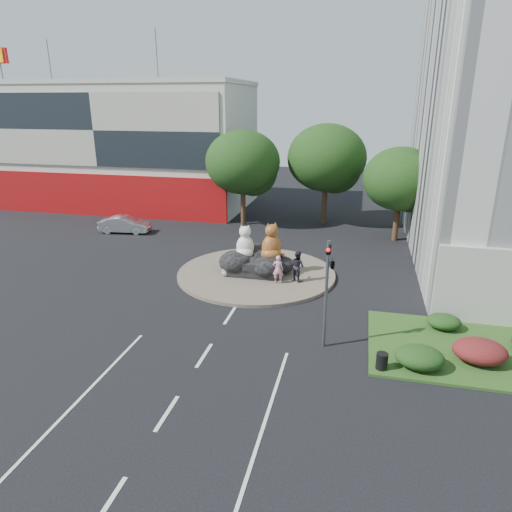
{
  "coord_description": "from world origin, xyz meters",
  "views": [
    {
      "loc": [
        6.19,
        -16.47,
        10.57
      ],
      "look_at": [
        0.47,
        7.92,
        2.0
      ],
      "focal_mm": 32.0,
      "sensor_mm": 36.0,
      "label": 1
    }
  ],
  "objects": [
    {
      "name": "hedge_red",
      "position": [
        11.5,
        2.0,
        0.61
      ],
      "size": [
        2.2,
        1.76,
        0.99
      ],
      "primitive_type": "ellipsoid",
      "color": "#4D1414",
      "rests_on": "grass_verge"
    },
    {
      "name": "rock_plinth",
      "position": [
        0.0,
        10.0,
        0.65
      ],
      "size": [
        3.2,
        2.6,
        0.9
      ],
      "primitive_type": null,
      "color": "black",
      "rests_on": "roundabout_island"
    },
    {
      "name": "roundabout_island",
      "position": [
        0.0,
        10.0,
        0.1
      ],
      "size": [
        10.0,
        10.0,
        0.2
      ],
      "primitive_type": "cylinder",
      "color": "brown",
      "rests_on": "ground"
    },
    {
      "name": "traffic_light",
      "position": [
        5.1,
        2.0,
        3.62
      ],
      "size": [
        0.44,
        1.24,
        5.0
      ],
      "color": "#595B60",
      "rests_on": "ground"
    },
    {
      "name": "pedestrian_dark",
      "position": [
        2.75,
        9.16,
        1.14
      ],
      "size": [
        1.15,
        1.12,
        1.87
      ],
      "primitive_type": "imported",
      "rotation": [
        0.0,
        0.0,
        2.49
      ],
      "color": "black",
      "rests_on": "roundabout_island"
    },
    {
      "name": "litter_bin",
      "position": [
        7.5,
        0.52,
        0.47
      ],
      "size": [
        0.53,
        0.53,
        0.69
      ],
      "primitive_type": "cylinder",
      "rotation": [
        0.0,
        0.0,
        -0.11
      ],
      "color": "black",
      "rests_on": "grass_verge"
    },
    {
      "name": "parked_car",
      "position": [
        -13.01,
        17.08,
        0.7
      ],
      "size": [
        4.37,
        1.99,
        1.39
      ],
      "primitive_type": "imported",
      "rotation": [
        0.0,
        0.0,
        1.7
      ],
      "color": "#B6BABF",
      "rests_on": "ground"
    },
    {
      "name": "tree_mid",
      "position": [
        3.07,
        24.06,
        5.56
      ],
      "size": [
        6.84,
        6.84,
        8.76
      ],
      "color": "#382314",
      "rests_on": "ground"
    },
    {
      "name": "cat_white",
      "position": [
        -0.74,
        10.08,
        2.18
      ],
      "size": [
        1.45,
        1.3,
        2.15
      ],
      "primitive_type": null,
      "rotation": [
        0.0,
        0.0,
        0.15
      ],
      "color": "silver",
      "rests_on": "rock_plinth"
    },
    {
      "name": "hedge_back_green",
      "position": [
        10.5,
        4.8,
        0.48
      ],
      "size": [
        1.6,
        1.28,
        0.72
      ],
      "primitive_type": "ellipsoid",
      "color": "black",
      "rests_on": "grass_verge"
    },
    {
      "name": "pedestrian_pink",
      "position": [
        1.68,
        8.5,
        1.07
      ],
      "size": [
        0.68,
        0.5,
        1.73
      ],
      "primitive_type": "imported",
      "rotation": [
        0.0,
        0.0,
        3.28
      ],
      "color": "#CF869C",
      "rests_on": "roundabout_island"
    },
    {
      "name": "kitten_calico",
      "position": [
        -1.71,
        8.95,
        0.68
      ],
      "size": [
        0.74,
        0.7,
        0.97
      ],
      "primitive_type": null,
      "rotation": [
        0.0,
        0.0,
        -0.45
      ],
      "color": "beige",
      "rests_on": "roundabout_island"
    },
    {
      "name": "cat_tabby",
      "position": [
        0.96,
        10.08,
        2.3
      ],
      "size": [
        1.87,
        1.81,
        2.4
      ],
      "primitive_type": null,
      "rotation": [
        0.0,
        0.0,
        0.54
      ],
      "color": "#AC4924",
      "rests_on": "rock_plinth"
    },
    {
      "name": "hedge_near_green",
      "position": [
        9.0,
        1.0,
        0.57
      ],
      "size": [
        2.0,
        1.6,
        0.9
      ],
      "primitive_type": "ellipsoid",
      "color": "black",
      "rests_on": "grass_verge"
    },
    {
      "name": "shophouse_block",
      "position": [
        -18.0,
        27.91,
        6.18
      ],
      "size": [
        25.2,
        12.3,
        17.4
      ],
      "color": "beige",
      "rests_on": "ground"
    },
    {
      "name": "street_lamp",
      "position": [
        12.82,
        8.0,
        4.55
      ],
      "size": [
        2.34,
        0.22,
        8.06
      ],
      "color": "#595B60",
      "rests_on": "ground"
    },
    {
      "name": "tree_left",
      "position": [
        -3.93,
        22.06,
        5.25
      ],
      "size": [
        6.46,
        6.46,
        8.27
      ],
      "color": "#382314",
      "rests_on": "ground"
    },
    {
      "name": "kitten_white",
      "position": [
        1.5,
        9.5,
        0.65
      ],
      "size": [
        0.71,
        0.71,
        0.89
      ],
      "primitive_type": null,
      "rotation": [
        0.0,
        0.0,
        0.78
      ],
      "color": "beige",
      "rests_on": "roundabout_island"
    },
    {
      "name": "ground",
      "position": [
        0.0,
        0.0,
        0.0
      ],
      "size": [
        120.0,
        120.0,
        0.0
      ],
      "primitive_type": "plane",
      "color": "black",
      "rests_on": "ground"
    },
    {
      "name": "tree_right",
      "position": [
        9.07,
        20.06,
        4.63
      ],
      "size": [
        5.7,
        5.7,
        7.3
      ],
      "color": "#382314",
      "rests_on": "ground"
    },
    {
      "name": "grass_verge",
      "position": [
        12.0,
        3.0,
        0.06
      ],
      "size": [
        10.0,
        6.0,
        0.12
      ],
      "primitive_type": "cube",
      "color": "#1F4818",
      "rests_on": "ground"
    }
  ]
}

